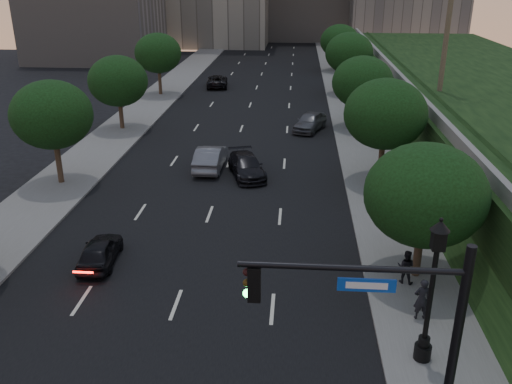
# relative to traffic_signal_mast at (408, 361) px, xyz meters

# --- Properties ---
(road_surface) EXTENTS (16.00, 140.00, 0.02)m
(road_surface) POSITION_rel_traffic_signal_mast_xyz_m (-7.75, 32.33, -3.66)
(road_surface) COLOR black
(road_surface) RESTS_ON ground
(sidewalk_right) EXTENTS (4.50, 140.00, 0.15)m
(sidewalk_right) POSITION_rel_traffic_signal_mast_xyz_m (2.50, 32.33, -3.60)
(sidewalk_right) COLOR slate
(sidewalk_right) RESTS_ON ground
(sidewalk_left) EXTENTS (4.50, 140.00, 0.15)m
(sidewalk_left) POSITION_rel_traffic_signal_mast_xyz_m (-18.00, 32.33, -3.60)
(sidewalk_left) COLOR slate
(sidewalk_left) RESTS_ON ground
(parapet_wall) EXTENTS (0.35, 90.00, 0.70)m
(parapet_wall) POSITION_rel_traffic_signal_mast_xyz_m (5.75, 30.33, 0.68)
(parapet_wall) COLOR slate
(parapet_wall) RESTS_ON embankment
(office_block_filler) EXTENTS (18.00, 16.00, 14.00)m
(office_block_filler) POSITION_rel_traffic_signal_mast_xyz_m (-33.75, 72.33, 3.33)
(office_block_filler) COLOR gray
(office_block_filler) RESTS_ON ground
(tree_right_a) EXTENTS (5.20, 5.20, 6.24)m
(tree_right_a) POSITION_rel_traffic_signal_mast_xyz_m (2.55, 10.33, 0.35)
(tree_right_a) COLOR #38281C
(tree_right_a) RESTS_ON ground
(tree_right_b) EXTENTS (5.20, 5.20, 6.74)m
(tree_right_b) POSITION_rel_traffic_signal_mast_xyz_m (2.55, 22.33, 0.84)
(tree_right_b) COLOR #38281C
(tree_right_b) RESTS_ON ground
(tree_right_c) EXTENTS (5.20, 5.20, 6.24)m
(tree_right_c) POSITION_rel_traffic_signal_mast_xyz_m (2.55, 35.33, 0.35)
(tree_right_c) COLOR #38281C
(tree_right_c) RESTS_ON ground
(tree_right_d) EXTENTS (5.20, 5.20, 6.74)m
(tree_right_d) POSITION_rel_traffic_signal_mast_xyz_m (2.55, 49.33, 0.84)
(tree_right_d) COLOR #38281C
(tree_right_d) RESTS_ON ground
(tree_right_e) EXTENTS (5.20, 5.20, 6.24)m
(tree_right_e) POSITION_rel_traffic_signal_mast_xyz_m (2.55, 64.33, 0.35)
(tree_right_e) COLOR #38281C
(tree_right_e) RESTS_ON ground
(tree_left_b) EXTENTS (5.00, 5.00, 6.71)m
(tree_left_b) POSITION_rel_traffic_signal_mast_xyz_m (-18.05, 20.33, 0.90)
(tree_left_b) COLOR #38281C
(tree_left_b) RESTS_ON ground
(tree_left_c) EXTENTS (5.00, 5.00, 6.34)m
(tree_left_c) POSITION_rel_traffic_signal_mast_xyz_m (-18.05, 33.33, 0.53)
(tree_left_c) COLOR #38281C
(tree_left_c) RESTS_ON ground
(tree_left_d) EXTENTS (5.00, 5.00, 6.71)m
(tree_left_d) POSITION_rel_traffic_signal_mast_xyz_m (-18.05, 47.33, 0.90)
(tree_left_d) COLOR #38281C
(tree_left_d) RESTS_ON ground
(traffic_signal_mast) EXTENTS (5.68, 0.56, 7.00)m
(traffic_signal_mast) POSITION_rel_traffic_signal_mast_xyz_m (0.00, 0.00, 0.00)
(traffic_signal_mast) COLOR black
(traffic_signal_mast) RESTS_ON ground
(street_lamp) EXTENTS (0.64, 0.64, 5.62)m
(street_lamp) POSITION_rel_traffic_signal_mast_xyz_m (1.66, 4.54, -1.04)
(street_lamp) COLOR black
(street_lamp) RESTS_ON ground
(sedan_near_left) EXTENTS (1.83, 3.90, 1.29)m
(sedan_near_left) POSITION_rel_traffic_signal_mast_xyz_m (-12.01, 10.48, -3.03)
(sedan_near_left) COLOR black
(sedan_near_left) RESTS_ON ground
(sedan_mid_left) EXTENTS (1.78, 4.95, 1.63)m
(sedan_mid_left) POSITION_rel_traffic_signal_mast_xyz_m (-8.86, 23.95, -2.86)
(sedan_mid_left) COLOR slate
(sedan_mid_left) RESTS_ON ground
(sedan_far_left) EXTENTS (2.90, 5.31, 1.41)m
(sedan_far_left) POSITION_rel_traffic_signal_mast_xyz_m (-12.45, 52.39, -2.97)
(sedan_far_left) COLOR black
(sedan_far_left) RESTS_ON ground
(sedan_near_right) EXTENTS (3.29, 5.19, 1.40)m
(sedan_near_right) POSITION_rel_traffic_signal_mast_xyz_m (-6.21, 22.71, -2.97)
(sedan_near_right) COLOR black
(sedan_near_right) RESTS_ON ground
(sedan_far_right) EXTENTS (3.37, 5.04, 1.59)m
(sedan_far_right) POSITION_rel_traffic_signal_mast_xyz_m (-1.81, 34.27, -2.88)
(sedan_far_right) COLOR #4E4F55
(sedan_far_right) RESTS_ON ground
(pedestrian_a) EXTENTS (0.70, 0.52, 1.74)m
(pedestrian_a) POSITION_rel_traffic_signal_mast_xyz_m (2.05, 6.96, -2.65)
(pedestrian_a) COLOR black
(pedestrian_a) RESTS_ON sidewalk_right
(pedestrian_b) EXTENTS (0.91, 0.82, 1.55)m
(pedestrian_b) POSITION_rel_traffic_signal_mast_xyz_m (1.93, 9.61, -2.75)
(pedestrian_b) COLOR black
(pedestrian_b) RESTS_ON sidewalk_right
(pedestrian_c) EXTENTS (1.06, 0.51, 1.76)m
(pedestrian_c) POSITION_rel_traffic_signal_mast_xyz_m (2.64, 15.03, -2.64)
(pedestrian_c) COLOR black
(pedestrian_c) RESTS_ON sidewalk_right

